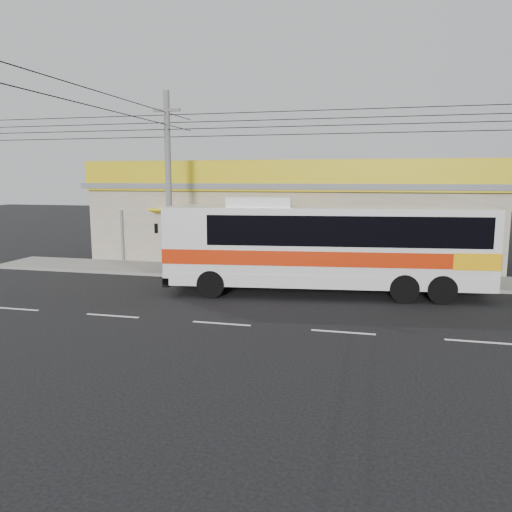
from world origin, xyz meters
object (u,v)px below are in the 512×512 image
(coach_bus, at_px, (330,243))
(motorbike_dark, at_px, (178,256))
(motorbike_red, at_px, (203,259))
(utility_pole, at_px, (167,125))

(coach_bus, distance_m, motorbike_dark, 9.61)
(motorbike_red, xyz_separation_m, utility_pole, (-1.00, -1.76, 6.50))
(motorbike_dark, bearing_deg, coach_bus, -131.87)
(motorbike_red, relative_size, motorbike_dark, 1.30)
(motorbike_red, height_order, utility_pole, utility_pole)
(motorbike_dark, bearing_deg, motorbike_red, -133.96)
(coach_bus, xyz_separation_m, utility_pole, (-7.73, 1.51, 5.06))
(coach_bus, bearing_deg, motorbike_dark, 146.40)
(coach_bus, height_order, motorbike_red, coach_bus)
(coach_bus, relative_size, motorbike_red, 6.25)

